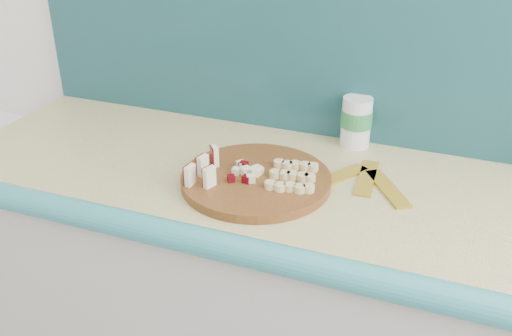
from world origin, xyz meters
name	(u,v)px	position (x,y,z in m)	size (l,w,h in m)	color
backsplash	(422,55)	(0.10, 1.79, 1.16)	(2.20, 0.02, 0.50)	teal
cutting_board	(256,180)	(-0.21, 1.46, 0.92)	(0.35, 0.35, 0.02)	#4E2610
apple_wedges	(204,168)	(-0.32, 1.41, 0.96)	(0.06, 0.14, 0.05)	#FBEEC9
apple_chunks	(247,171)	(-0.23, 1.45, 0.94)	(0.06, 0.05, 0.02)	beige
banana_slices	(293,176)	(-0.12, 1.47, 0.94)	(0.13, 0.14, 0.02)	#DDC887
canister	(356,121)	(-0.04, 1.75, 0.98)	(0.08, 0.08, 0.13)	white
banana_peel	(364,181)	(0.03, 1.55, 0.91)	(0.25, 0.20, 0.01)	gold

